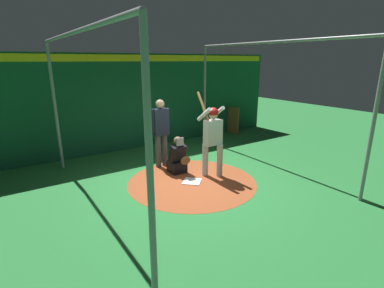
{
  "coord_description": "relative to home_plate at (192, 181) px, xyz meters",
  "views": [
    {
      "loc": [
        5.36,
        -3.61,
        2.83
      ],
      "look_at": [
        0.0,
        0.0,
        0.95
      ],
      "focal_mm": 27.11,
      "sensor_mm": 36.0,
      "label": 1
    }
  ],
  "objects": [
    {
      "name": "ground_plane",
      "position": [
        0.0,
        0.0,
        -0.01
      ],
      "size": [
        27.46,
        27.46,
        0.0
      ],
      "primitive_type": "plane",
      "color": "#287A38"
    },
    {
      "name": "dirt_circle",
      "position": [
        0.0,
        0.0,
        -0.01
      ],
      "size": [
        3.08,
        3.08,
        0.01
      ],
      "primitive_type": "cylinder",
      "color": "#9E4C28",
      "rests_on": "ground"
    },
    {
      "name": "home_plate",
      "position": [
        0.0,
        0.0,
        0.0
      ],
      "size": [
        0.59,
        0.59,
        0.01
      ],
      "primitive_type": "cube",
      "rotation": [
        0.0,
        0.0,
        0.79
      ],
      "color": "white",
      "rests_on": "dirt_circle"
    },
    {
      "name": "batter",
      "position": [
        -0.04,
        0.63,
        1.05
      ],
      "size": [
        0.68,
        0.49,
        2.09
      ],
      "color": "#BCBCC0",
      "rests_on": "ground"
    },
    {
      "name": "catcher",
      "position": [
        -0.7,
        0.03,
        0.37
      ],
      "size": [
        0.58,
        0.4,
        0.97
      ],
      "color": "black",
      "rests_on": "ground"
    },
    {
      "name": "umpire",
      "position": [
        -1.37,
        -0.09,
        1.03
      ],
      "size": [
        0.23,
        0.49,
        1.84
      ],
      "color": "#4C4C51",
      "rests_on": "ground"
    },
    {
      "name": "back_wall",
      "position": [
        -3.51,
        0.0,
        1.52
      ],
      "size": [
        0.23,
        11.46,
        3.04
      ],
      "color": "#145133",
      "rests_on": "ground"
    },
    {
      "name": "cage_frame",
      "position": [
        0.0,
        0.0,
        2.26
      ],
      "size": [
        5.6,
        4.86,
        3.3
      ],
      "color": "gray",
      "rests_on": "ground"
    },
    {
      "name": "bat_rack",
      "position": [
        -3.26,
        4.07,
        0.48
      ],
      "size": [
        0.94,
        0.22,
        1.05
      ],
      "color": "olive",
      "rests_on": "ground"
    }
  ]
}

